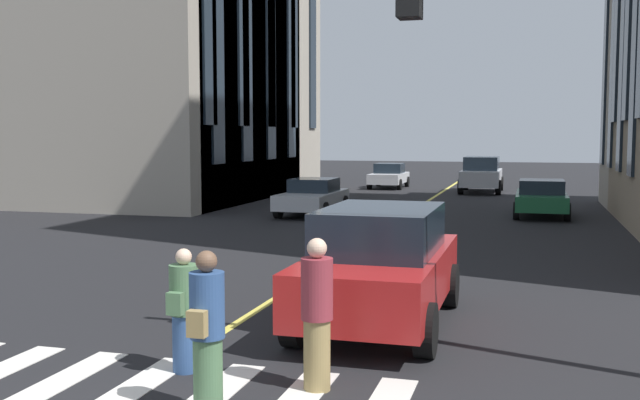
{
  "coord_description": "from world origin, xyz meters",
  "views": [
    {
      "loc": [
        -4.65,
        -4.48,
        3.02
      ],
      "look_at": [
        8.56,
        -0.71,
        1.8
      ],
      "focal_mm": 41.46,
      "sensor_mm": 36.0,
      "label": 1
    }
  ],
  "objects_px": {
    "car_green_trailing": "(541,197)",
    "car_red_parked_a": "(381,265)",
    "pedestrian_near": "(207,332)",
    "car_white_far": "(389,176)",
    "pedestrian_far": "(317,314)",
    "car_silver_parked_b": "(313,196)",
    "traffic_light_mast": "(590,60)",
    "car_white_oncoming": "(481,174)",
    "pedestrian_companion": "(184,311)"
  },
  "relations": [
    {
      "from": "car_white_oncoming",
      "to": "traffic_light_mast",
      "type": "bearing_deg",
      "value": -174.06
    },
    {
      "from": "car_red_parked_a",
      "to": "traffic_light_mast",
      "type": "relative_size",
      "value": 0.85
    },
    {
      "from": "car_red_parked_a",
      "to": "pedestrian_near",
      "type": "distance_m",
      "value": 4.36
    },
    {
      "from": "car_green_trailing",
      "to": "car_red_parked_a",
      "type": "bearing_deg",
      "value": 171.17
    },
    {
      "from": "car_white_oncoming",
      "to": "pedestrian_far",
      "type": "distance_m",
      "value": 31.47
    },
    {
      "from": "car_red_parked_a",
      "to": "traffic_light_mast",
      "type": "height_order",
      "value": "traffic_light_mast"
    },
    {
      "from": "pedestrian_far",
      "to": "traffic_light_mast",
      "type": "height_order",
      "value": "traffic_light_mast"
    },
    {
      "from": "pedestrian_far",
      "to": "pedestrian_near",
      "type": "bearing_deg",
      "value": 138.52
    },
    {
      "from": "car_green_trailing",
      "to": "car_red_parked_a",
      "type": "height_order",
      "value": "car_red_parked_a"
    },
    {
      "from": "pedestrian_far",
      "to": "car_silver_parked_b",
      "type": "bearing_deg",
      "value": 16.64
    },
    {
      "from": "pedestrian_companion",
      "to": "traffic_light_mast",
      "type": "xyz_separation_m",
      "value": [
        1.14,
        -4.85,
        3.12
      ]
    },
    {
      "from": "pedestrian_near",
      "to": "pedestrian_companion",
      "type": "bearing_deg",
      "value": 35.59
    },
    {
      "from": "car_white_far",
      "to": "car_red_parked_a",
      "type": "relative_size",
      "value": 0.83
    },
    {
      "from": "car_green_trailing",
      "to": "car_white_oncoming",
      "type": "bearing_deg",
      "value": 14.55
    },
    {
      "from": "car_white_oncoming",
      "to": "pedestrian_companion",
      "type": "bearing_deg",
      "value": 176.87
    },
    {
      "from": "car_white_far",
      "to": "pedestrian_far",
      "type": "height_order",
      "value": "pedestrian_far"
    },
    {
      "from": "pedestrian_companion",
      "to": "car_green_trailing",
      "type": "bearing_deg",
      "value": -12.87
    },
    {
      "from": "car_silver_parked_b",
      "to": "car_white_far",
      "type": "height_order",
      "value": "car_white_far"
    },
    {
      "from": "car_white_oncoming",
      "to": "traffic_light_mast",
      "type": "height_order",
      "value": "traffic_light_mast"
    },
    {
      "from": "car_green_trailing",
      "to": "pedestrian_far",
      "type": "bearing_deg",
      "value": 172.18
    },
    {
      "from": "car_white_far",
      "to": "pedestrian_near",
      "type": "relative_size",
      "value": 2.18
    },
    {
      "from": "pedestrian_near",
      "to": "car_white_far",
      "type": "bearing_deg",
      "value": 7.38
    },
    {
      "from": "car_white_far",
      "to": "pedestrian_near",
      "type": "distance_m",
      "value": 34.63
    },
    {
      "from": "traffic_light_mast",
      "to": "pedestrian_companion",
      "type": "bearing_deg",
      "value": 103.24
    },
    {
      "from": "traffic_light_mast",
      "to": "car_green_trailing",
      "type": "bearing_deg",
      "value": 0.73
    },
    {
      "from": "car_green_trailing",
      "to": "car_silver_parked_b",
      "type": "height_order",
      "value": "same"
    },
    {
      "from": "car_white_far",
      "to": "traffic_light_mast",
      "type": "distance_m",
      "value": 33.21
    },
    {
      "from": "car_red_parked_a",
      "to": "pedestrian_near",
      "type": "bearing_deg",
      "value": 165.98
    },
    {
      "from": "car_green_trailing",
      "to": "car_red_parked_a",
      "type": "xyz_separation_m",
      "value": [
        -17.15,
        2.67,
        0.27
      ]
    },
    {
      "from": "car_silver_parked_b",
      "to": "car_white_oncoming",
      "type": "bearing_deg",
      "value": -22.68
    },
    {
      "from": "car_silver_parked_b",
      "to": "car_red_parked_a",
      "type": "xyz_separation_m",
      "value": [
        -15.31,
        -5.65,
        0.27
      ]
    },
    {
      "from": "pedestrian_near",
      "to": "car_green_trailing",
      "type": "bearing_deg",
      "value": -9.87
    },
    {
      "from": "car_white_far",
      "to": "traffic_light_mast",
      "type": "bearing_deg",
      "value": -165.25
    },
    {
      "from": "car_red_parked_a",
      "to": "pedestrian_companion",
      "type": "xyz_separation_m",
      "value": [
        -2.99,
        1.94,
        -0.18
      ]
    },
    {
      "from": "pedestrian_companion",
      "to": "pedestrian_near",
      "type": "bearing_deg",
      "value": -144.41
    },
    {
      "from": "pedestrian_far",
      "to": "traffic_light_mast",
      "type": "relative_size",
      "value": 0.33
    },
    {
      "from": "pedestrian_companion",
      "to": "pedestrian_far",
      "type": "height_order",
      "value": "pedestrian_far"
    },
    {
      "from": "pedestrian_near",
      "to": "pedestrian_companion",
      "type": "distance_m",
      "value": 1.52
    },
    {
      "from": "car_red_parked_a",
      "to": "pedestrian_far",
      "type": "distance_m",
      "value": 3.18
    },
    {
      "from": "car_white_far",
      "to": "car_red_parked_a",
      "type": "distance_m",
      "value": 30.61
    },
    {
      "from": "car_white_far",
      "to": "car_red_parked_a",
      "type": "height_order",
      "value": "car_red_parked_a"
    },
    {
      "from": "car_silver_parked_b",
      "to": "car_white_far",
      "type": "bearing_deg",
      "value": -0.57
    },
    {
      "from": "pedestrian_near",
      "to": "car_red_parked_a",
      "type": "bearing_deg",
      "value": -14.02
    },
    {
      "from": "car_red_parked_a",
      "to": "pedestrian_far",
      "type": "xyz_separation_m",
      "value": [
        -3.18,
        0.13,
        -0.06
      ]
    },
    {
      "from": "car_green_trailing",
      "to": "pedestrian_near",
      "type": "xyz_separation_m",
      "value": [
        -21.38,
        3.72,
        0.2
      ]
    },
    {
      "from": "pedestrian_companion",
      "to": "car_silver_parked_b",
      "type": "bearing_deg",
      "value": 11.48
    },
    {
      "from": "car_silver_parked_b",
      "to": "car_white_far",
      "type": "xyz_separation_m",
      "value": [
        14.81,
        -0.15,
        -0.0
      ]
    },
    {
      "from": "car_white_far",
      "to": "pedestrian_companion",
      "type": "distance_m",
      "value": 33.3
    },
    {
      "from": "car_white_oncoming",
      "to": "traffic_light_mast",
      "type": "relative_size",
      "value": 0.85
    },
    {
      "from": "car_white_far",
      "to": "pedestrian_far",
      "type": "bearing_deg",
      "value": -170.82
    }
  ]
}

